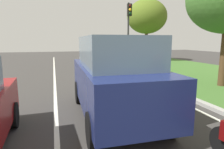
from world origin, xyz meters
name	(u,v)px	position (x,y,z in m)	size (l,w,h in m)	color
ground_plane	(68,81)	(0.00, 14.00, 0.00)	(60.00, 60.00, 0.00)	#383533
lane_line_center	(55,81)	(-0.70, 14.00, 0.00)	(0.12, 32.00, 0.01)	silver
lane_line_right_edge	(129,77)	(3.60, 14.00, 0.00)	(0.12, 32.00, 0.01)	silver
grass_verge_right	(197,73)	(8.50, 14.00, 0.03)	(9.00, 48.00, 0.06)	#3D6628
curb_right	(137,76)	(4.10, 14.00, 0.06)	(0.24, 48.00, 0.12)	#9E9B93
car_suv_ahead	(115,77)	(0.93, 8.34, 1.17)	(2.09, 4.56, 2.28)	navy
traffic_light_near_right	(129,24)	(4.97, 17.64, 3.46)	(0.32, 0.50, 5.02)	#2D2D2D
tree_roadside_far	(147,17)	(8.84, 22.43, 4.63)	(4.15, 4.15, 6.41)	#4C331E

